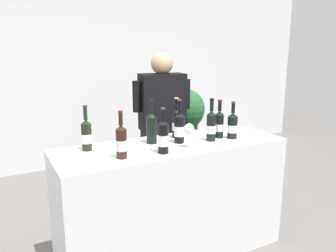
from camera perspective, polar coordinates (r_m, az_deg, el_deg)
ground_plane at (r=3.01m, az=0.74°, el=-20.61°), size 12.00×12.00×0.00m
wall_back at (r=4.95m, az=-14.17°, el=9.51°), size 8.00×0.10×2.80m
counter at (r=2.78m, az=0.77°, el=-12.49°), size 1.83×0.62×0.94m
wine_bottle_0 at (r=2.81m, az=10.97°, el=0.09°), size 0.08×0.08×0.31m
wine_bottle_1 at (r=2.50m, az=-13.77°, el=-1.48°), size 0.08×0.08×0.34m
wine_bottle_2 at (r=2.70m, az=7.39°, el=0.08°), size 0.08×0.08×0.35m
wine_bottle_3 at (r=2.81m, az=8.75°, el=0.35°), size 0.07×0.07×0.32m
wine_bottle_4 at (r=2.62m, az=1.95°, el=-0.30°), size 0.08×0.08×0.35m
wine_bottle_5 at (r=2.36m, az=-0.82°, el=-1.87°), size 0.08×0.08×0.33m
wine_bottle_6 at (r=2.61m, az=-2.83°, el=-0.15°), size 0.08×0.08×0.35m
wine_bottle_7 at (r=2.78m, az=1.47°, el=0.56°), size 0.07×0.07×0.34m
wine_bottle_8 at (r=2.27m, az=-7.98°, el=-2.65°), size 0.08×0.08×0.33m
wine_glass at (r=2.49m, az=3.64°, el=-0.86°), size 0.08×0.08×0.19m
person_server at (r=3.35m, az=-0.99°, el=-1.99°), size 0.59×0.30×1.64m
potted_shrub at (r=3.95m, az=1.42°, el=0.89°), size 0.64×0.61×1.23m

